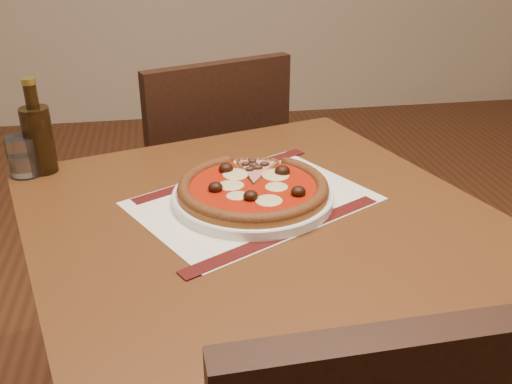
{
  "coord_description": "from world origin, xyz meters",
  "views": [
    {
      "loc": [
        -0.23,
        -0.71,
        1.24
      ],
      "look_at": [
        -0.08,
        0.22,
        0.78
      ],
      "focal_mm": 40.0,
      "sensor_mm": 36.0,
      "label": 1
    }
  ],
  "objects_px": {
    "pizza": "(253,187)",
    "chair_far": "(206,182)",
    "water_glass": "(24,156)",
    "bottle": "(38,136)",
    "plate": "(253,196)",
    "table": "(258,258)"
  },
  "relations": [
    {
      "from": "plate",
      "to": "pizza",
      "type": "distance_m",
      "value": 0.02
    },
    {
      "from": "chair_far",
      "to": "bottle",
      "type": "bearing_deg",
      "value": 26.83
    },
    {
      "from": "table",
      "to": "chair_far",
      "type": "relative_size",
      "value": 1.11
    },
    {
      "from": "plate",
      "to": "bottle",
      "type": "distance_m",
      "value": 0.47
    },
    {
      "from": "chair_far",
      "to": "pizza",
      "type": "xyz_separation_m",
      "value": [
        0.04,
        -0.62,
        0.27
      ]
    },
    {
      "from": "table",
      "to": "water_glass",
      "type": "height_order",
      "value": "water_glass"
    },
    {
      "from": "chair_far",
      "to": "water_glass",
      "type": "relative_size",
      "value": 10.87
    },
    {
      "from": "chair_far",
      "to": "pizza",
      "type": "relative_size",
      "value": 3.15
    },
    {
      "from": "chair_far",
      "to": "plate",
      "type": "bearing_deg",
      "value": 73.33
    },
    {
      "from": "pizza",
      "to": "chair_far",
      "type": "bearing_deg",
      "value": 94.07
    },
    {
      "from": "water_glass",
      "to": "bottle",
      "type": "relative_size",
      "value": 0.41
    },
    {
      "from": "table",
      "to": "water_glass",
      "type": "distance_m",
      "value": 0.53
    },
    {
      "from": "table",
      "to": "pizza",
      "type": "bearing_deg",
      "value": 93.02
    },
    {
      "from": "bottle",
      "to": "plate",
      "type": "bearing_deg",
      "value": -27.28
    },
    {
      "from": "table",
      "to": "pizza",
      "type": "xyz_separation_m",
      "value": [
        -0.0,
        0.04,
        0.13
      ]
    },
    {
      "from": "pizza",
      "to": "water_glass",
      "type": "bearing_deg",
      "value": 155.43
    },
    {
      "from": "table",
      "to": "plate",
      "type": "distance_m",
      "value": 0.12
    },
    {
      "from": "water_glass",
      "to": "bottle",
      "type": "bearing_deg",
      "value": 16.39
    },
    {
      "from": "chair_far",
      "to": "bottle",
      "type": "xyz_separation_m",
      "value": [
        -0.37,
        -0.4,
        0.32
      ]
    },
    {
      "from": "pizza",
      "to": "bottle",
      "type": "height_order",
      "value": "bottle"
    },
    {
      "from": "table",
      "to": "bottle",
      "type": "distance_m",
      "value": 0.52
    },
    {
      "from": "bottle",
      "to": "chair_far",
      "type": "bearing_deg",
      "value": 47.58
    }
  ]
}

